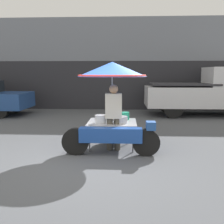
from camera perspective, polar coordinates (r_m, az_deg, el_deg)
name	(u,v)px	position (r m, az deg, el deg)	size (l,w,h in m)	color
ground_plane	(82,162)	(5.31, -6.97, -11.18)	(36.00, 36.00, 0.00)	#4C4F54
shopfront_building	(108,65)	(13.51, -0.90, 10.67)	(28.00, 2.06, 4.49)	gray
vendor_motorcycle_cart	(112,84)	(5.95, 0.04, 6.31)	(2.18, 1.67, 2.08)	black
vendor_person	(114,114)	(5.84, 0.37, -0.46)	(0.38, 0.22, 1.56)	#4C473D
pickup_truck	(210,93)	(11.49, 21.59, 4.15)	(5.21, 1.78, 2.06)	black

